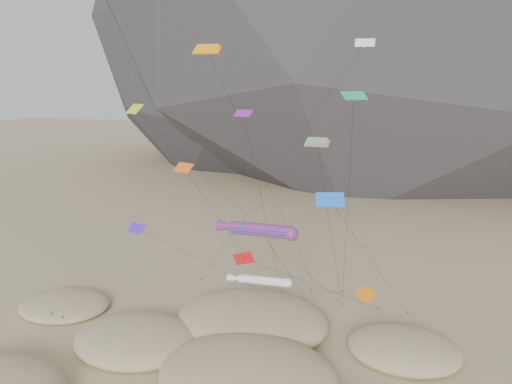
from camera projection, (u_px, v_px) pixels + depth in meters
dunes at (212, 371)px, 43.78m from camera, size 52.18×37.92×3.80m
dune_grass at (210, 369)px, 43.80m from camera, size 42.88×27.20×1.43m
kite_stakes at (301, 295)px, 60.63m from camera, size 26.18×3.94×0.30m
rainbow_tube_kite at (258, 230)px, 45.89m from camera, size 8.87×13.12×13.23m
white_tube_kite at (261, 280)px, 43.41m from camera, size 6.13×17.06×9.26m
orange_parafoil at (209, 54)px, 45.94m from camera, size 9.30×14.68×28.93m
multi_parafoil at (318, 145)px, 46.16m from camera, size 2.31×11.80×20.51m
delta_kites at (259, 175)px, 46.22m from camera, size 29.29×20.46×29.38m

